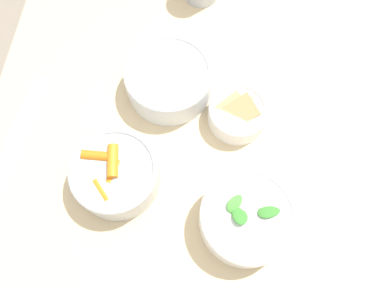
{
  "coord_description": "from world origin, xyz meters",
  "views": [
    {
      "loc": [
        -0.2,
        -0.03,
        1.46
      ],
      "look_at": [
        0.05,
        -0.0,
        0.8
      ],
      "focal_mm": 35.0,
      "sensor_mm": 36.0,
      "label": 1
    }
  ],
  "objects_px": {
    "bowl_carrots": "(116,174)",
    "bowl_beans_hotdog": "(169,81)",
    "bowl_cookies": "(238,113)",
    "bowl_greens": "(246,218)",
    "ruler": "(14,142)"
  },
  "relations": [
    {
      "from": "bowl_cookies",
      "to": "bowl_beans_hotdog",
      "type": "bearing_deg",
      "value": 69.18
    },
    {
      "from": "ruler",
      "to": "bowl_carrots",
      "type": "bearing_deg",
      "value": -103.63
    },
    {
      "from": "bowl_carrots",
      "to": "bowl_cookies",
      "type": "distance_m",
      "value": 0.26
    },
    {
      "from": "bowl_beans_hotdog",
      "to": "bowl_greens",
      "type": "bearing_deg",
      "value": -146.78
    },
    {
      "from": "bowl_greens",
      "to": "ruler",
      "type": "distance_m",
      "value": 0.47
    },
    {
      "from": "bowl_greens",
      "to": "bowl_cookies",
      "type": "xyz_separation_m",
      "value": [
        0.2,
        0.03,
        -0.01
      ]
    },
    {
      "from": "bowl_carrots",
      "to": "bowl_cookies",
      "type": "relative_size",
      "value": 1.35
    },
    {
      "from": "bowl_cookies",
      "to": "ruler",
      "type": "height_order",
      "value": "bowl_cookies"
    },
    {
      "from": "bowl_greens",
      "to": "ruler",
      "type": "height_order",
      "value": "bowl_greens"
    },
    {
      "from": "bowl_carrots",
      "to": "bowl_beans_hotdog",
      "type": "bearing_deg",
      "value": -18.58
    },
    {
      "from": "bowl_beans_hotdog",
      "to": "ruler",
      "type": "height_order",
      "value": "bowl_beans_hotdog"
    },
    {
      "from": "bowl_beans_hotdog",
      "to": "ruler",
      "type": "distance_m",
      "value": 0.33
    },
    {
      "from": "bowl_greens",
      "to": "ruler",
      "type": "relative_size",
      "value": 0.56
    },
    {
      "from": "bowl_greens",
      "to": "bowl_cookies",
      "type": "distance_m",
      "value": 0.21
    },
    {
      "from": "bowl_carrots",
      "to": "bowl_greens",
      "type": "relative_size",
      "value": 0.96
    }
  ]
}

